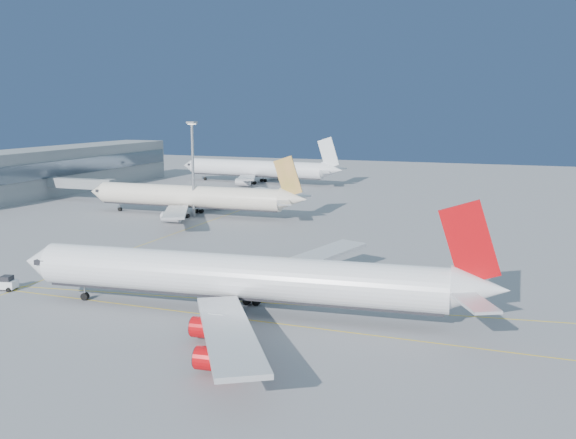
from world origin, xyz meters
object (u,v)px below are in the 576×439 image
at_px(airliner_third, 259,169).
at_px(light_mast, 193,161).
at_px(airliner_virgin, 245,278).
at_px(pushback_tug, 4,283).
at_px(airliner_etihad, 193,197).

xyz_separation_m(airliner_third, light_mast, (13.74, -76.26, 9.18)).
relative_size(airliner_virgin, pushback_tug, 15.86).
bearing_deg(light_mast, airliner_etihad, 123.00).
height_order(airliner_virgin, airliner_third, airliner_third).
relative_size(airliner_third, pushback_tug, 15.25).
distance_m(airliner_third, pushback_tug, 148.69).
height_order(airliner_etihad, pushback_tug, airliner_etihad).
xyz_separation_m(airliner_virgin, pushback_tug, (-40.62, -2.28, -4.15)).
bearing_deg(light_mast, airliner_third, 100.22).
distance_m(airliner_virgin, airliner_etihad, 84.82).
distance_m(airliner_virgin, light_mast, 83.22).
xyz_separation_m(airliner_etihad, airliner_third, (-12.58, 74.46, 0.41)).
height_order(airliner_virgin, pushback_tug, airliner_virgin).
relative_size(pushback_tug, light_mast, 0.18).
relative_size(airliner_virgin, airliner_third, 1.04).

